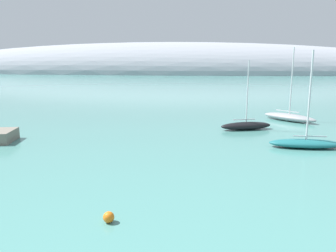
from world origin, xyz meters
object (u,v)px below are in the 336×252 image
Objects in this scene: sailboat_black_near_shore at (246,125)px; mooring_buoy_orange at (109,217)px; sailboat_teal_mid_mooring at (306,143)px; sailboat_grey_outer_mooring at (289,117)px.

sailboat_black_near_shore is 14.00× the size of mooring_buoy_orange.
sailboat_teal_mid_mooring is 16.11m from sailboat_grey_outer_mooring.
sailboat_grey_outer_mooring is at bearing 62.90° from mooring_buoy_orange.
sailboat_black_near_shore reaches higher than mooring_buoy_orange.
sailboat_teal_mid_mooring is (5.17, -8.68, -0.03)m from sailboat_black_near_shore.
sailboat_grey_outer_mooring is (1.95, 15.99, 0.09)m from sailboat_teal_mid_mooring.
sailboat_teal_mid_mooring is at bearing -77.40° from sailboat_black_near_shore.
sailboat_teal_mid_mooring is at bearing 49.62° from mooring_buoy_orange.
sailboat_grey_outer_mooring is at bearing 27.60° from sailboat_black_near_shore.
sailboat_black_near_shore is 0.83× the size of sailboat_grey_outer_mooring.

